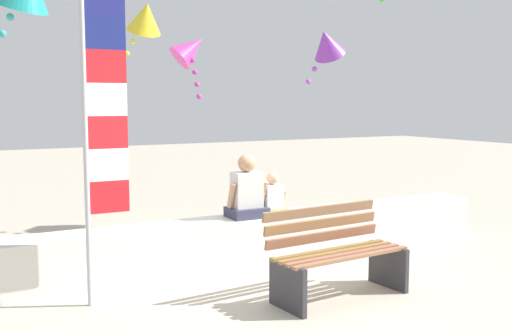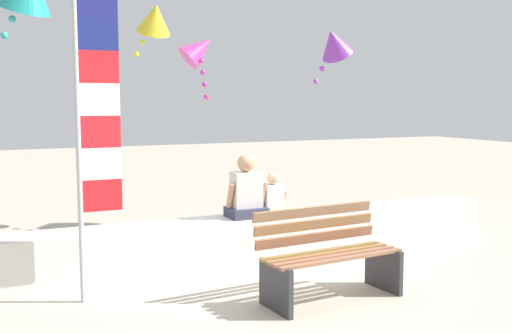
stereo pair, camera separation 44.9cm
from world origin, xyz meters
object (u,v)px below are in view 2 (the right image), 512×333
object	(u,v)px
flag_banner	(92,117)
kite_yellow	(155,19)
person_child	(273,198)
kite_purple	(334,43)
person_adult	(246,193)
park_bench	(328,258)
kite_magenta	(199,50)

from	to	relation	value
flag_banner	kite_yellow	xyz separation A→B (m)	(1.51, 3.11, 1.37)
person_child	flag_banner	bearing A→B (deg)	-164.81
flag_banner	kite_purple	xyz separation A→B (m)	(3.65, 1.51, 0.96)
person_child	kite_yellow	bearing A→B (deg)	106.24
person_child	kite_yellow	size ratio (longest dim) A/B	0.59
person_adult	person_child	distance (m)	0.37
park_bench	kite_purple	bearing A→B (deg)	56.88
person_child	person_adult	bearing A→B (deg)	-179.95
park_bench	person_adult	distance (m)	1.59
person_child	kite_yellow	xyz separation A→B (m)	(-0.73, 2.51, 2.41)
kite_yellow	kite_purple	size ratio (longest dim) A/B	1.02
kite_purple	kite_yellow	bearing A→B (deg)	143.16
person_adult	kite_purple	xyz separation A→B (m)	(1.77, 0.90, 1.90)
park_bench	kite_purple	size ratio (longest dim) A/B	1.69
person_adult	flag_banner	distance (m)	2.19
park_bench	person_adult	xyz separation A→B (m)	(-0.20, 1.51, 0.45)
park_bench	flag_banner	size ratio (longest dim) A/B	0.48
kite_yellow	kite_magenta	distance (m)	0.80
park_bench	person_child	distance (m)	1.56
kite_purple	kite_magenta	size ratio (longest dim) A/B	0.81
person_adult	kite_purple	size ratio (longest dim) A/B	0.87
person_adult	kite_magenta	bearing A→B (deg)	83.97
flag_banner	person_adult	bearing A→B (deg)	17.90
kite_purple	kite_magenta	distance (m)	2.04
person_adult	kite_magenta	xyz separation A→B (m)	(0.24, 2.24, 1.86)
flag_banner	kite_yellow	size ratio (longest dim) A/B	3.43
park_bench	person_adult	size ratio (longest dim) A/B	1.93
person_child	kite_purple	size ratio (longest dim) A/B	0.60
person_child	kite_purple	bearing A→B (deg)	32.40
person_child	park_bench	bearing A→B (deg)	-95.83
person_adult	person_child	world-z (taller)	person_adult
person_adult	person_child	bearing A→B (deg)	0.05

